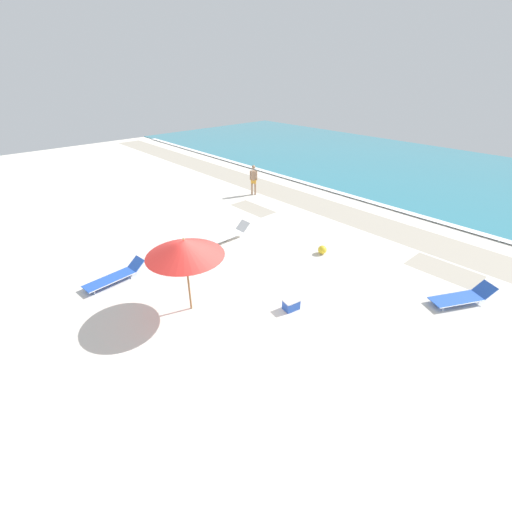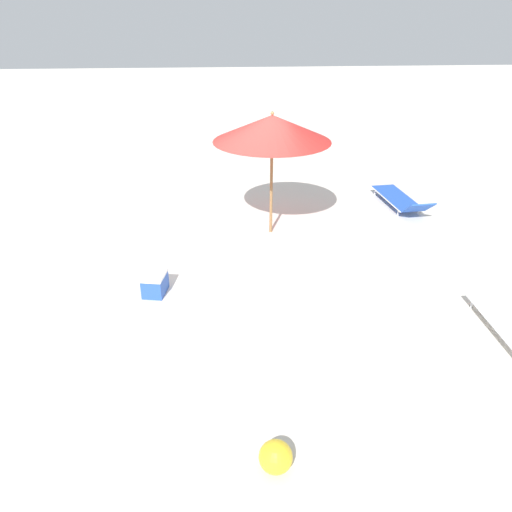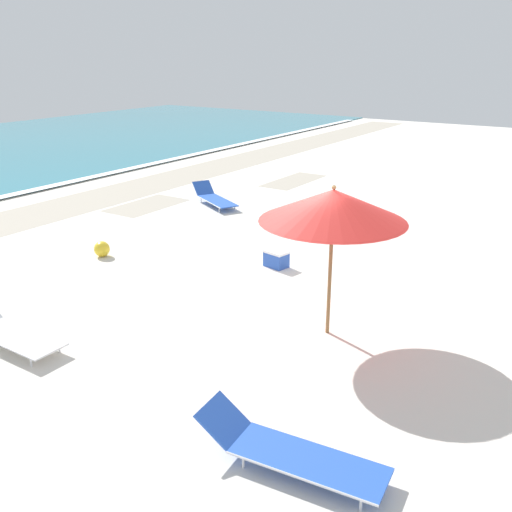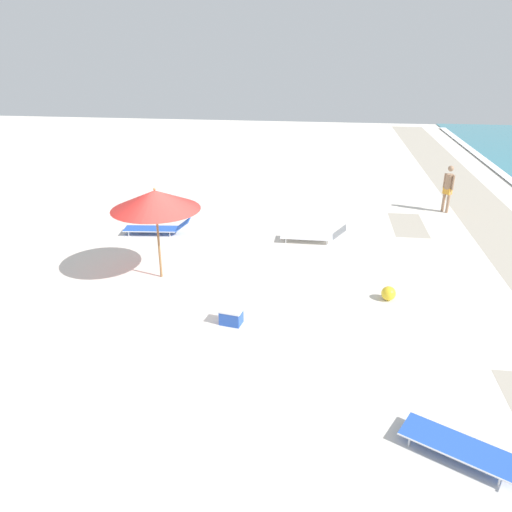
{
  "view_description": "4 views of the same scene",
  "coord_description": "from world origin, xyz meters",
  "px_view_note": "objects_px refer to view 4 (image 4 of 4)",
  "views": [
    {
      "loc": [
        7.04,
        -5.41,
        6.81
      ],
      "look_at": [
        -0.82,
        1.75,
        0.87
      ],
      "focal_mm": 24.0,
      "sensor_mm": 36.0,
      "label": 1
    },
    {
      "loc": [
        0.16,
        8.57,
        4.4
      ],
      "look_at": [
        -0.31,
        1.93,
        0.97
      ],
      "focal_mm": 35.0,
      "sensor_mm": 36.0,
      "label": 2
    },
    {
      "loc": [
        -8.61,
        -4.77,
        4.42
      ],
      "look_at": [
        -0.21,
        0.79,
        0.81
      ],
      "focal_mm": 40.0,
      "sensor_mm": 36.0,
      "label": 3
    },
    {
      "loc": [
        11.03,
        3.17,
        5.94
      ],
      "look_at": [
        -0.87,
        1.56,
        0.75
      ],
      "focal_mm": 35.0,
      "sensor_mm": 36.0,
      "label": 4
    }
  ],
  "objects_px": {
    "sun_lounger_under_umbrella": "(158,228)",
    "beach_ball": "(389,293)",
    "sun_lounger_near_water_left": "(474,450)",
    "sun_lounger_beside_umbrella": "(314,235)",
    "cooler_box": "(231,316)",
    "beach_umbrella": "(155,200)",
    "beachgoer_wading_adult": "(448,186)"
  },
  "relations": [
    {
      "from": "sun_lounger_beside_umbrella",
      "to": "cooler_box",
      "type": "relative_size",
      "value": 3.75
    },
    {
      "from": "sun_lounger_under_umbrella",
      "to": "sun_lounger_beside_umbrella",
      "type": "relative_size",
      "value": 1.08
    },
    {
      "from": "sun_lounger_near_water_left",
      "to": "cooler_box",
      "type": "xyz_separation_m",
      "value": [
        -3.51,
        -4.39,
        -0.03
      ]
    },
    {
      "from": "sun_lounger_under_umbrella",
      "to": "sun_lounger_near_water_left",
      "type": "xyz_separation_m",
      "value": [
        8.87,
        7.86,
        0.0
      ]
    },
    {
      "from": "beach_umbrella",
      "to": "sun_lounger_under_umbrella",
      "type": "xyz_separation_m",
      "value": [
        -3.19,
        -1.13,
        -1.97
      ]
    },
    {
      "from": "beachgoer_wading_adult",
      "to": "sun_lounger_under_umbrella",
      "type": "bearing_deg",
      "value": 70.12
    },
    {
      "from": "sun_lounger_near_water_left",
      "to": "beachgoer_wading_adult",
      "type": "height_order",
      "value": "beachgoer_wading_adult"
    },
    {
      "from": "beach_ball",
      "to": "cooler_box",
      "type": "height_order",
      "value": "cooler_box"
    },
    {
      "from": "sun_lounger_beside_umbrella",
      "to": "cooler_box",
      "type": "distance_m",
      "value": 5.61
    },
    {
      "from": "beach_umbrella",
      "to": "sun_lounger_near_water_left",
      "type": "distance_m",
      "value": 9.02
    },
    {
      "from": "beach_umbrella",
      "to": "sun_lounger_beside_umbrella",
      "type": "distance_m",
      "value": 5.51
    },
    {
      "from": "beachgoer_wading_adult",
      "to": "cooler_box",
      "type": "distance_m",
      "value": 11.2
    },
    {
      "from": "sun_lounger_near_water_left",
      "to": "beach_ball",
      "type": "relative_size",
      "value": 6.05
    },
    {
      "from": "sun_lounger_under_umbrella",
      "to": "cooler_box",
      "type": "bearing_deg",
      "value": 27.02
    },
    {
      "from": "beach_umbrella",
      "to": "beach_ball",
      "type": "bearing_deg",
      "value": 84.94
    },
    {
      "from": "beach_ball",
      "to": "sun_lounger_near_water_left",
      "type": "bearing_deg",
      "value": 7.93
    },
    {
      "from": "sun_lounger_under_umbrella",
      "to": "cooler_box",
      "type": "xyz_separation_m",
      "value": [
        5.36,
        3.47,
        -0.02
      ]
    },
    {
      "from": "sun_lounger_under_umbrella",
      "to": "beach_ball",
      "type": "xyz_separation_m",
      "value": [
        3.72,
        7.14,
        -0.03
      ]
    },
    {
      "from": "sun_lounger_under_umbrella",
      "to": "beach_ball",
      "type": "distance_m",
      "value": 8.05
    },
    {
      "from": "beach_umbrella",
      "to": "cooler_box",
      "type": "bearing_deg",
      "value": 47.13
    },
    {
      "from": "beach_umbrella",
      "to": "sun_lounger_under_umbrella",
      "type": "distance_m",
      "value": 3.91
    },
    {
      "from": "sun_lounger_beside_umbrella",
      "to": "beach_ball",
      "type": "bearing_deg",
      "value": 27.91
    },
    {
      "from": "sun_lounger_under_umbrella",
      "to": "beachgoer_wading_adult",
      "type": "bearing_deg",
      "value": 104.38
    },
    {
      "from": "beachgoer_wading_adult",
      "to": "sun_lounger_near_water_left",
      "type": "bearing_deg",
      "value": 130.13
    },
    {
      "from": "beach_umbrella",
      "to": "sun_lounger_beside_umbrella",
      "type": "relative_size",
      "value": 1.2
    },
    {
      "from": "sun_lounger_beside_umbrella",
      "to": "sun_lounger_near_water_left",
      "type": "relative_size",
      "value": 0.96
    },
    {
      "from": "beach_ball",
      "to": "cooler_box",
      "type": "xyz_separation_m",
      "value": [
        1.64,
        -3.67,
        0.01
      ]
    },
    {
      "from": "sun_lounger_under_umbrella",
      "to": "sun_lounger_beside_umbrella",
      "type": "distance_m",
      "value": 5.19
    },
    {
      "from": "beachgoer_wading_adult",
      "to": "beach_ball",
      "type": "bearing_deg",
      "value": 118.72
    },
    {
      "from": "cooler_box",
      "to": "sun_lounger_near_water_left",
      "type": "bearing_deg",
      "value": 151.83
    },
    {
      "from": "sun_lounger_under_umbrella",
      "to": "beach_ball",
      "type": "height_order",
      "value": "sun_lounger_under_umbrella"
    },
    {
      "from": "sun_lounger_under_umbrella",
      "to": "sun_lounger_near_water_left",
      "type": "height_order",
      "value": "sun_lounger_near_water_left"
    }
  ]
}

